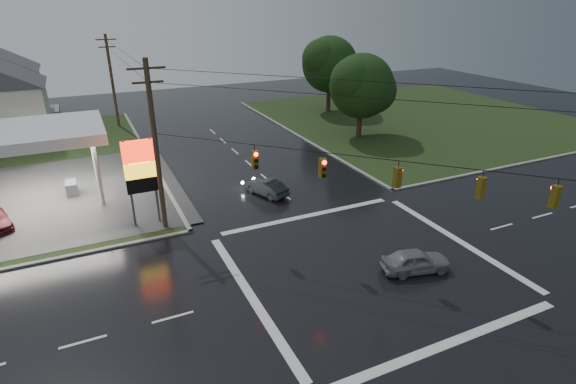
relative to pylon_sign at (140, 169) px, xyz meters
name	(u,v)px	position (x,y,z in m)	size (l,w,h in m)	color
ground	(364,265)	(10.50, -10.50, -4.01)	(120.00, 120.00, 0.00)	black
grass_ne	(420,117)	(36.50, 15.50, -3.97)	(36.00, 36.00, 0.08)	black
pylon_sign	(140,169)	(0.00, 0.00, 0.00)	(2.00, 0.35, 6.00)	#59595E
utility_pole_nw	(156,146)	(1.00, -1.00, 1.71)	(2.20, 0.32, 11.00)	#382619
utility_pole_n	(112,80)	(1.00, 27.50, 1.46)	(2.20, 0.32, 10.50)	#382619
traffic_signals	(373,158)	(10.52, -10.52, 2.47)	(26.87, 26.87, 1.47)	black
tree_ne_near	(363,86)	(24.64, 11.49, 1.55)	(7.99, 6.80, 8.98)	black
tree_ne_far	(331,65)	(27.65, 23.49, 2.17)	(8.46, 7.20, 9.80)	black
car_north	(266,187)	(9.20, 1.19, -3.38)	(1.33, 3.81, 1.26)	#202428
car_crossing	(416,261)	(12.71, -12.23, -3.35)	(1.55, 3.85, 1.31)	gray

